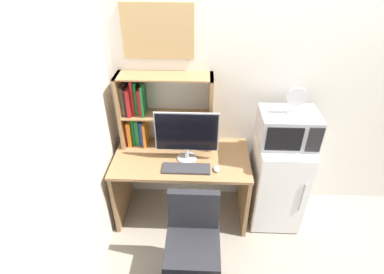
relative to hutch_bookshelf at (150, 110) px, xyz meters
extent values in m
cube|color=silver|center=(1.62, 0.13, 0.20)|extent=(6.40, 0.04, 2.60)
cube|color=silver|center=(-0.40, -1.49, 0.20)|extent=(0.04, 4.40, 2.60)
cube|color=#997047|center=(0.30, -0.22, -0.38)|extent=(1.27, 0.66, 0.03)
cube|color=#997047|center=(-0.32, -0.22, -0.75)|extent=(0.04, 0.59, 0.71)
cube|color=#997047|center=(0.91, -0.22, -0.75)|extent=(0.04, 0.59, 0.71)
cube|color=#997047|center=(-0.27, -0.01, -0.01)|extent=(0.03, 0.23, 0.72)
cube|color=#997047|center=(0.56, -0.01, -0.01)|extent=(0.03, 0.23, 0.72)
cube|color=#997047|center=(0.14, -0.01, 0.34)|extent=(0.86, 0.23, 0.01)
cube|color=#997047|center=(0.14, -0.01, -0.04)|extent=(0.80, 0.23, 0.01)
cube|color=#B21E1E|center=(-0.24, 0.02, -0.25)|extent=(0.02, 0.14, 0.23)
cube|color=orange|center=(-0.21, 0.00, -0.24)|extent=(0.04, 0.19, 0.26)
cube|color=#197233|center=(-0.18, 0.02, -0.23)|extent=(0.02, 0.15, 0.27)
cube|color=#197233|center=(-0.14, 0.02, -0.24)|extent=(0.04, 0.14, 0.26)
cube|color=navy|center=(-0.10, 0.02, -0.24)|extent=(0.03, 0.15, 0.26)
cube|color=orange|center=(-0.06, 0.00, -0.24)|extent=(0.03, 0.20, 0.25)
cube|color=brown|center=(-0.24, 0.01, 0.10)|extent=(0.03, 0.16, 0.27)
cube|color=black|center=(-0.21, 0.00, 0.10)|extent=(0.02, 0.18, 0.27)
cube|color=#B21E1E|center=(-0.18, 0.00, 0.10)|extent=(0.03, 0.20, 0.26)
cube|color=#B21E1E|center=(-0.15, 0.02, 0.14)|extent=(0.02, 0.15, 0.33)
cube|color=#197233|center=(-0.12, 0.02, 0.13)|extent=(0.02, 0.13, 0.31)
cube|color=#B21E1E|center=(-0.09, 0.02, 0.09)|extent=(0.03, 0.14, 0.25)
cube|color=#197233|center=(-0.05, 0.00, 0.12)|extent=(0.02, 0.19, 0.30)
cylinder|color=#B7B7BC|center=(0.35, -0.24, -0.36)|extent=(0.18, 0.18, 0.02)
cylinder|color=#B7B7BC|center=(0.35, -0.24, -0.30)|extent=(0.04, 0.04, 0.10)
cube|color=#B7B7BC|center=(0.35, -0.24, -0.08)|extent=(0.57, 0.01, 0.38)
cube|color=black|center=(0.35, -0.24, -0.08)|extent=(0.54, 0.02, 0.36)
cube|color=#333338|center=(0.35, -0.40, -0.36)|extent=(0.42, 0.14, 0.02)
ellipsoid|color=silver|center=(0.62, -0.40, -0.35)|extent=(0.05, 0.09, 0.04)
cube|color=white|center=(1.23, -0.20, -0.64)|extent=(0.47, 0.52, 0.92)
cube|color=white|center=(1.23, -0.46, -0.64)|extent=(0.46, 0.01, 0.89)
cylinder|color=#B2B2B7|center=(1.39, -0.48, -0.59)|extent=(0.01, 0.01, 0.32)
cube|color=#ADADB2|center=(1.23, -0.20, -0.03)|extent=(0.49, 0.37, 0.29)
cube|color=black|center=(1.16, -0.39, -0.03)|extent=(0.30, 0.01, 0.22)
cube|color=black|center=(1.41, -0.39, -0.03)|extent=(0.12, 0.01, 0.23)
cylinder|color=silver|center=(1.25, -0.20, 0.12)|extent=(0.11, 0.11, 0.01)
cylinder|color=silver|center=(1.25, -0.20, 0.15)|extent=(0.02, 0.02, 0.06)
cylinder|color=silver|center=(1.25, -0.21, 0.27)|extent=(0.16, 0.03, 0.16)
cylinder|color=black|center=(0.43, -0.99, -0.88)|extent=(0.04, 0.04, 0.41)
cube|color=#232328|center=(0.43, -0.99, -0.65)|extent=(0.42, 0.42, 0.07)
cube|color=#232328|center=(0.43, -0.80, -0.43)|extent=(0.40, 0.06, 0.37)
cube|color=tan|center=(0.10, 0.09, 0.69)|extent=(0.60, 0.02, 0.45)
camera|label=1|loc=(0.49, -2.44, 1.33)|focal=28.05mm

